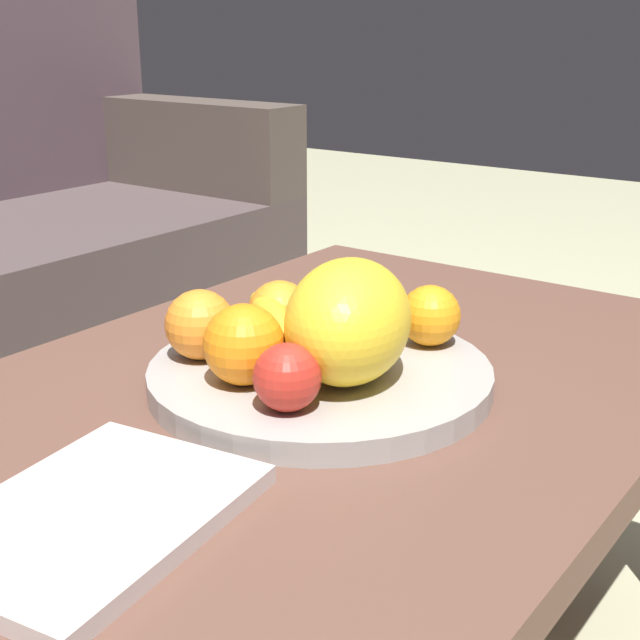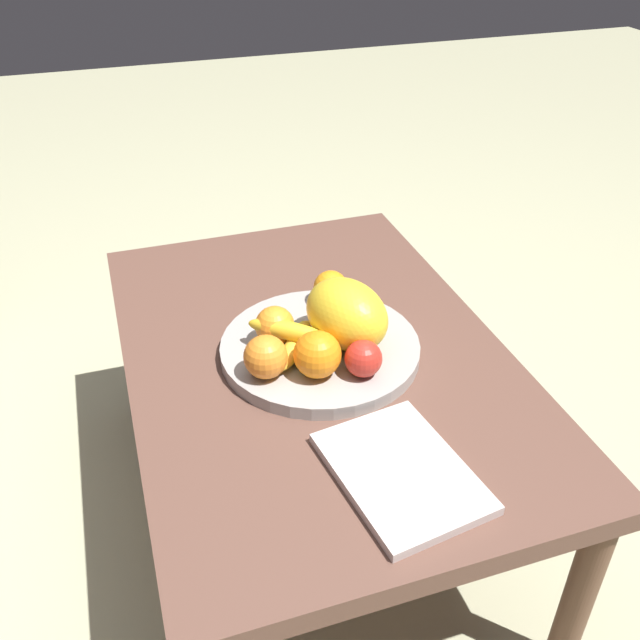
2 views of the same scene
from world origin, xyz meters
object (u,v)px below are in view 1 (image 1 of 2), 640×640
Objects in this scene: orange_front at (280,312)px; magazine at (92,517)px; coffee_table at (323,422)px; banana_bunch at (275,336)px; orange_left at (244,345)px; melon_large_front at (348,321)px; orange_right at (200,325)px; orange_back at (430,316)px; fruit_bowl at (320,376)px; apple_front at (287,377)px.

orange_front is 0.37m from magazine.
coffee_table is 0.11m from banana_bunch.
orange_left is 0.33× the size of magazine.
melon_large_front is at bearing -109.04° from orange_front.
magazine is at bearing -152.96° from orange_right.
orange_back is (0.18, -0.18, -0.00)m from orange_right.
orange_front is at bearing 70.96° from melon_large_front.
orange_right reaches higher than magazine.
orange_front is 0.88× the size of orange_left.
fruit_bowl is at bearing -157.43° from coffee_table.
banana_bunch is at bearing 89.96° from melon_large_front.
orange_front is at bearing 32.15° from banana_bunch.
orange_front is 1.11× the size of apple_front.
banana_bunch is (0.00, 0.09, -0.04)m from melon_large_front.
banana_bunch reaches higher than magazine.
coffee_table is at bearing 148.56° from orange_back.
fruit_bowl is 0.09m from melon_large_front.
orange_left reaches higher than coffee_table.
apple_front is at bearing -108.26° from orange_left.
banana_bunch is (0.07, 0.02, -0.01)m from orange_left.
coffee_table is at bearing -3.87° from magazine.
orange_left is 0.08m from apple_front.
melon_large_front is at bearing -117.51° from coffee_table.
coffee_table is 0.15m from orange_left.
orange_back is (0.12, -0.06, 0.05)m from fruit_bowl.
coffee_table is 5.98× the size of melon_large_front.
orange_back is (0.21, -0.09, -0.01)m from orange_left.
melon_large_front is at bearing -12.76° from magazine.
coffee_table is 4.04× the size of magazine.
melon_large_front is at bearing -90.04° from banana_bunch.
orange_right is (-0.06, 0.12, 0.05)m from fruit_bowl.
melon_large_front is 0.11m from orange_left.
apple_front is 0.26× the size of magazine.
orange_front is at bearing 40.88° from apple_front.
apple_front is at bearing -13.88° from magazine.
banana_bunch is 0.32m from magazine.
orange_left is 1.20× the size of orange_back.
melon_large_front is at bearing -47.87° from orange_left.
orange_front is at bearing 7.18° from magazine.
orange_right is 1.11× the size of orange_back.
melon_large_front is 0.13m from orange_front.
banana_bunch is 0.62× the size of magazine.
orange_right is at bearing 18.98° from magazine.
banana_bunch is at bearing 105.46° from fruit_bowl.
fruit_bowl is 0.10m from orange_left.
fruit_bowl is at bearing 21.02° from apple_front.
magazine is at bearing 175.30° from melon_large_front.
orange_back is 0.27× the size of magazine.
melon_large_front reaches higher than orange_left.
melon_large_front is 0.68× the size of magazine.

